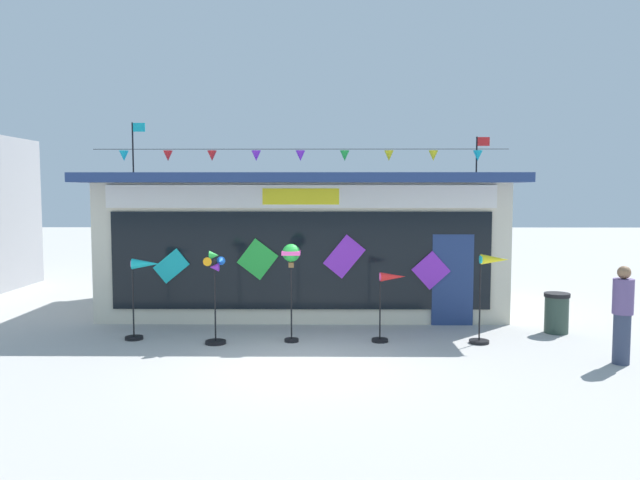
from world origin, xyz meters
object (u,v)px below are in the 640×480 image
object	(u,v)px
trash_bin	(557,313)
wind_spinner_left	(215,289)
wind_spinner_far_left	(142,282)
wind_spinner_center_left	(291,261)
kite_shop_building	(305,240)
person_mid_plaza	(623,314)
wind_spinner_right	(489,284)
wind_spinner_center_right	(388,295)

from	to	relation	value
trash_bin	wind_spinner_left	bearing A→B (deg)	-171.72
wind_spinner_far_left	wind_spinner_center_left	world-z (taller)	wind_spinner_center_left
kite_shop_building	person_mid_plaza	bearing A→B (deg)	-43.65
kite_shop_building	wind_spinner_center_left	bearing A→B (deg)	-91.98
wind_spinner_right	kite_shop_building	bearing A→B (deg)	133.40
wind_spinner_left	person_mid_plaza	size ratio (longest dim) A/B	1.07
wind_spinner_left	wind_spinner_center_right	bearing A→B (deg)	3.63
wind_spinner_far_left	person_mid_plaza	distance (m)	8.80
wind_spinner_left	person_mid_plaza	xyz separation A→B (m)	(7.15, -1.30, -0.22)
wind_spinner_center_left	wind_spinner_right	bearing A→B (deg)	-1.27
wind_spinner_center_right	person_mid_plaza	xyz separation A→B (m)	(3.81, -1.51, -0.06)
wind_spinner_far_left	wind_spinner_right	distance (m)	6.76
wind_spinner_center_right	wind_spinner_far_left	bearing A→B (deg)	178.24
wind_spinner_left	trash_bin	bearing A→B (deg)	8.28
person_mid_plaza	trash_bin	bearing A→B (deg)	3.62
wind_spinner_left	wind_spinner_center_right	distance (m)	3.35
wind_spinner_left	wind_spinner_center_left	xyz separation A→B (m)	(1.45, 0.20, 0.50)
wind_spinner_right	trash_bin	size ratio (longest dim) A/B	2.07
wind_spinner_far_left	trash_bin	size ratio (longest dim) A/B	1.94
wind_spinner_left	wind_spinner_center_left	world-z (taller)	wind_spinner_center_left
kite_shop_building	wind_spinner_left	size ratio (longest dim) A/B	5.33
wind_spinner_right	trash_bin	bearing A→B (deg)	28.48
wind_spinner_far_left	wind_spinner_left	world-z (taller)	wind_spinner_left
wind_spinner_left	wind_spinner_center_right	xyz separation A→B (m)	(3.34, 0.21, -0.16)
wind_spinner_far_left	wind_spinner_center_right	bearing A→B (deg)	-1.76
wind_spinner_far_left	wind_spinner_right	bearing A→B (deg)	-2.08
wind_spinner_far_left	wind_spinner_left	size ratio (longest dim) A/B	0.90
wind_spinner_center_left	wind_spinner_center_right	xyz separation A→B (m)	(1.89, 0.01, -0.66)
wind_spinner_center_left	trash_bin	world-z (taller)	wind_spinner_center_left
wind_spinner_center_right	wind_spinner_right	distance (m)	1.94
kite_shop_building	wind_spinner_far_left	xyz separation A→B (m)	(-3.08, -3.65, -0.53)
wind_spinner_center_left	wind_spinner_right	distance (m)	3.84
kite_shop_building	wind_spinner_right	size ratio (longest dim) A/B	5.55
trash_bin	kite_shop_building	bearing A→B (deg)	150.58
wind_spinner_center_right	person_mid_plaza	size ratio (longest dim) A/B	0.81
wind_spinner_right	person_mid_plaza	xyz separation A→B (m)	(1.88, -1.42, -0.31)
wind_spinner_left	person_mid_plaza	world-z (taller)	wind_spinner_left
kite_shop_building	wind_spinner_center_right	bearing A→B (deg)	-65.18
kite_shop_building	trash_bin	xyz separation A→B (m)	(5.32, -3.00, -1.26)
wind_spinner_center_left	wind_spinner_far_left	bearing A→B (deg)	176.88
wind_spinner_center_left	wind_spinner_right	size ratio (longest dim) A/B	1.11
kite_shop_building	wind_spinner_far_left	world-z (taller)	kite_shop_building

